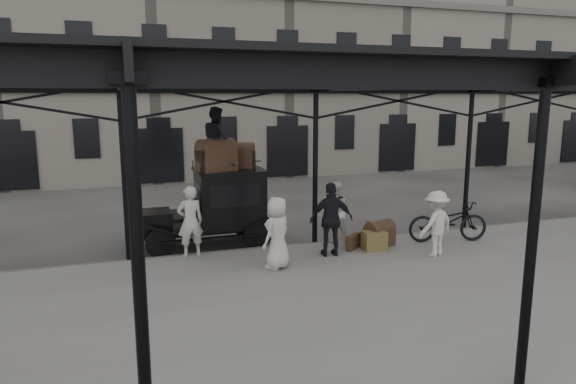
% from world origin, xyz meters
% --- Properties ---
extents(ground, '(120.00, 120.00, 0.00)m').
position_xyz_m(ground, '(0.00, 0.00, 0.00)').
color(ground, '#383533').
rests_on(ground, ground).
extents(platform, '(28.00, 8.00, 0.15)m').
position_xyz_m(platform, '(0.00, -2.00, 0.07)').
color(platform, slate).
rests_on(platform, ground).
extents(canopy, '(22.50, 9.00, 4.74)m').
position_xyz_m(canopy, '(0.00, -1.72, 4.60)').
color(canopy, black).
rests_on(canopy, ground).
extents(building_frontage, '(64.00, 8.00, 14.00)m').
position_xyz_m(building_frontage, '(0.00, 18.00, 7.00)').
color(building_frontage, slate).
rests_on(building_frontage, ground).
extents(taxi, '(3.65, 1.55, 2.18)m').
position_xyz_m(taxi, '(-2.51, 3.00, 1.20)').
color(taxi, black).
rests_on(taxi, ground).
extents(porter_left, '(0.71, 0.51, 1.82)m').
position_xyz_m(porter_left, '(-3.48, 1.80, 1.06)').
color(porter_left, beige).
rests_on(porter_left, platform).
extents(porter_midleft, '(0.87, 0.69, 1.73)m').
position_xyz_m(porter_midleft, '(0.50, 1.80, 1.01)').
color(porter_midleft, beige).
rests_on(porter_midleft, platform).
extents(porter_centre, '(1.00, 0.95, 1.72)m').
position_xyz_m(porter_centre, '(-1.66, 0.21, 1.01)').
color(porter_centre, beige).
rests_on(porter_centre, platform).
extents(porter_official, '(1.17, 0.62, 1.90)m').
position_xyz_m(porter_official, '(-0.07, 0.69, 1.10)').
color(porter_official, black).
rests_on(porter_official, platform).
extents(porter_right, '(1.23, 0.92, 1.69)m').
position_xyz_m(porter_right, '(2.46, -0.16, 1.00)').
color(porter_right, silver).
rests_on(porter_right, platform).
extents(bicycle, '(2.37, 1.25, 1.18)m').
position_xyz_m(bicycle, '(3.56, 0.86, 0.74)').
color(bicycle, black).
rests_on(bicycle, platform).
extents(porter_roof, '(0.84, 0.98, 1.74)m').
position_xyz_m(porter_roof, '(-2.54, 2.90, 3.05)').
color(porter_roof, black).
rests_on(porter_roof, taxi).
extents(steamer_trunk_roof_near, '(1.15, 0.91, 0.73)m').
position_xyz_m(steamer_trunk_roof_near, '(-2.59, 2.75, 2.55)').
color(steamer_trunk_roof_near, '#442B1F').
rests_on(steamer_trunk_roof_near, taxi).
extents(steamer_trunk_roof_far, '(0.95, 0.80, 0.60)m').
position_xyz_m(steamer_trunk_roof_far, '(-1.84, 3.20, 2.48)').
color(steamer_trunk_roof_far, '#442B1F').
rests_on(steamer_trunk_roof_far, taxi).
extents(steamer_trunk_platform, '(0.93, 0.75, 0.59)m').
position_xyz_m(steamer_trunk_platform, '(1.52, 1.05, 0.45)').
color(steamer_trunk_platform, '#442B1F').
rests_on(steamer_trunk_platform, platform).
extents(wicker_hamper, '(0.63, 0.49, 0.50)m').
position_xyz_m(wicker_hamper, '(1.22, 0.78, 0.40)').
color(wicker_hamper, olive).
rests_on(wicker_hamper, platform).
extents(suitcase_upright, '(0.36, 0.61, 0.45)m').
position_xyz_m(suitcase_upright, '(1.61, 1.80, 0.38)').
color(suitcase_upright, '#442B1F').
rests_on(suitcase_upright, platform).
extents(suitcase_flat, '(0.56, 0.49, 0.40)m').
position_xyz_m(suitcase_flat, '(0.72, 1.01, 0.35)').
color(suitcase_flat, '#442B1F').
rests_on(suitcase_flat, platform).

